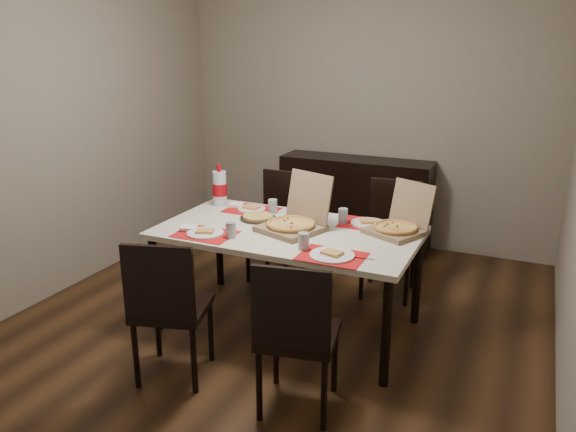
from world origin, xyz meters
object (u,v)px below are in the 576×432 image
(chair_far_right, at_px, (391,232))
(dip_bowl, at_px, (302,222))
(pizza_box_center, at_px, (294,222))
(chair_near_left, at_px, (168,305))
(chair_far_left, at_px, (279,221))
(soda_bottle, at_px, (220,189))
(dining_table, at_px, (288,239))
(sideboard, at_px, (355,202))
(chair_near_right, at_px, (296,332))

(chair_far_right, distance_m, dip_bowl, 0.94)
(chair_far_right, distance_m, pizza_box_center, 1.07)
(dip_bowl, bearing_deg, chair_near_left, -111.05)
(chair_near_left, relative_size, chair_far_right, 1.00)
(chair_far_left, xyz_separation_m, soda_bottle, (-0.28, -0.51, 0.38))
(pizza_box_center, bearing_deg, dining_table, -168.06)
(dining_table, bearing_deg, dip_bowl, 73.86)
(sideboard, bearing_deg, chair_far_left, -109.40)
(chair_near_left, bearing_deg, chair_far_left, 92.80)
(pizza_box_center, bearing_deg, chair_near_left, -113.85)
(chair_near_left, xyz_separation_m, pizza_box_center, (0.41, 0.93, 0.30))
(sideboard, height_order, chair_far_left, chair_far_left)
(soda_bottle, bearing_deg, chair_far_right, 25.51)
(dining_table, bearing_deg, sideboard, 92.91)
(dining_table, height_order, pizza_box_center, pizza_box_center)
(chair_far_left, bearing_deg, soda_bottle, -119.31)
(dining_table, bearing_deg, chair_far_right, 60.74)
(dining_table, distance_m, chair_far_right, 1.07)
(chair_far_left, relative_size, pizza_box_center, 1.78)
(sideboard, height_order, chair_near_right, chair_near_right)
(chair_far_left, xyz_separation_m, dip_bowl, (0.50, -0.68, 0.25))
(chair_near_left, distance_m, chair_far_right, 2.05)
(dining_table, xyz_separation_m, pizza_box_center, (0.04, 0.01, 0.13))
(sideboard, distance_m, chair_far_right, 1.12)
(soda_bottle, bearing_deg, sideboard, 67.16)
(chair_near_left, distance_m, soda_bottle, 1.35)
(chair_near_right, height_order, chair_far_right, same)
(soda_bottle, bearing_deg, chair_far_left, 60.69)
(sideboard, height_order, dip_bowl, sideboard)
(soda_bottle, bearing_deg, dip_bowl, -12.28)
(pizza_box_center, height_order, soda_bottle, pizza_box_center)
(sideboard, bearing_deg, soda_bottle, -112.84)
(chair_near_right, height_order, dip_bowl, chair_near_right)
(chair_far_left, relative_size, soda_bottle, 2.78)
(dip_bowl, relative_size, soda_bottle, 0.34)
(pizza_box_center, relative_size, soda_bottle, 1.56)
(soda_bottle, bearing_deg, pizza_box_center, -21.70)
(dip_bowl, xyz_separation_m, soda_bottle, (-0.78, 0.17, 0.13))
(chair_near_right, bearing_deg, chair_near_left, -178.63)
(sideboard, xyz_separation_m, soda_bottle, (-0.65, -1.53, 0.44))
(chair_near_left, xyz_separation_m, soda_bottle, (-0.37, 1.25, 0.38))
(sideboard, bearing_deg, chair_near_left, -95.67)
(dining_table, relative_size, pizza_box_center, 3.45)
(chair_far_right, distance_m, soda_bottle, 1.44)
(dining_table, bearing_deg, pizza_box_center, 11.94)
(sideboard, bearing_deg, chair_near_right, -78.75)
(sideboard, distance_m, chair_near_right, 2.81)
(sideboard, bearing_deg, chair_far_right, -56.87)
(chair_far_left, distance_m, dip_bowl, 0.88)
(chair_far_right, bearing_deg, chair_near_right, -91.91)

